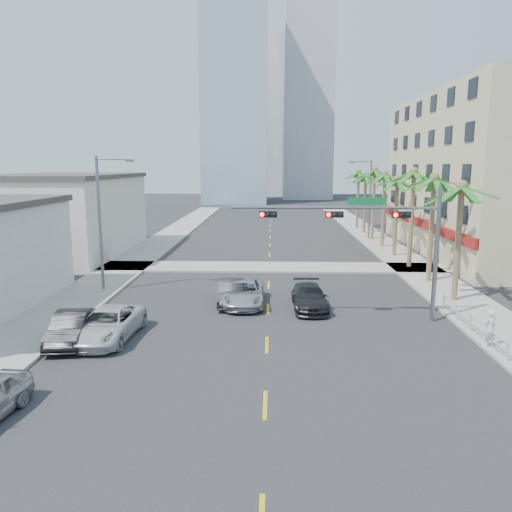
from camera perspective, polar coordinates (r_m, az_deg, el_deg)
The scene contains 27 objects.
ground at distance 20.35m, azimuth 1.13°, elevation -14.10°, with size 260.00×260.00×0.00m, color #262628.
sidewalk_right at distance 41.14m, azimuth 18.46°, elevation -1.89°, with size 4.00×120.00×0.15m, color gray.
sidewalk_left at distance 41.26m, azimuth -15.42°, elevation -1.69°, with size 4.00×120.00×0.15m, color gray.
sidewalk_cross at distance 41.37m, azimuth 1.51°, elevation -1.28°, with size 80.00×4.00×0.15m, color gray.
building_right at distance 53.20m, azimuth 26.31°, elevation 8.31°, with size 15.25×28.00×15.00m.
building_left_far at distance 50.75m, azimuth -21.08°, elevation 4.22°, with size 11.00×18.00×7.20m, color beige.
tower_far_left at distance 114.88m, azimuth -2.40°, elevation 18.15°, with size 14.00×14.00×48.00m, color #99B2C6.
tower_far_right at distance 130.61m, azimuth 6.03°, elevation 19.82°, with size 12.00×12.00×60.00m, color #ADADB2.
tower_far_center at distance 144.10m, azimuth 0.57°, elevation 15.37°, with size 16.00×16.00×42.00m, color #ADADB2.
traffic_signal_mast at distance 27.26m, azimuth 13.65°, elevation 2.99°, with size 11.12×0.54×7.20m.
palm_tree_0 at distance 32.61m, azimuth 22.48°, elevation 7.23°, with size 4.80×4.80×7.80m.
palm_tree_1 at distance 37.51m, azimuth 19.73°, elevation 8.25°, with size 4.80×4.80×8.16m.
palm_tree_2 at distance 42.48m, azimuth 17.62°, elevation 9.02°, with size 4.80×4.80×8.52m.
palm_tree_3 at distance 47.53m, azimuth 15.88°, elevation 8.36°, with size 4.80×4.80×7.80m.
palm_tree_4 at distance 52.58m, azimuth 14.53°, elevation 8.96°, with size 4.80×4.80×8.16m.
palm_tree_5 at distance 57.66m, azimuth 13.42°, elevation 9.45°, with size 4.80×4.80×8.52m.
palm_tree_6 at distance 62.78m, azimuth 12.44°, elevation 8.90°, with size 4.80×4.80×7.80m.
palm_tree_7 at distance 67.89m, azimuth 11.65°, elevation 9.32°, with size 4.80×4.80×8.16m.
streetlight_left at distance 34.56m, azimuth -17.14°, elevation 4.31°, with size 2.55×0.25×9.00m.
streetlight_right at distance 57.64m, azimuth 12.71°, elevation 6.77°, with size 2.55×0.25×9.00m.
guardrail at distance 27.63m, azimuth 23.36°, elevation -6.81°, with size 0.08×8.08×1.00m.
car_parked_mid at distance 25.69m, azimuth -20.41°, elevation -7.72°, with size 1.56×4.47×1.47m, color black.
car_parked_far at distance 25.63m, azimuth -16.60°, elevation -7.50°, with size 2.49×5.41×1.50m, color silver.
car_lane_left at distance 30.73m, azimuth -2.90°, elevation -4.14°, with size 1.56×4.47×1.47m, color black.
car_lane_center at distance 30.53m, azimuth -1.43°, elevation -4.23°, with size 2.43×5.28×1.47m, color #BBBABF.
car_lane_right at distance 29.82m, azimuth 6.13°, elevation -4.72°, with size 1.95×4.80×1.39m, color black.
pedestrian at distance 25.63m, azimuth 25.17°, elevation -7.47°, with size 0.63×0.41×1.72m, color silver.
Camera 1 is at (0.20, -18.52, 8.43)m, focal length 35.00 mm.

